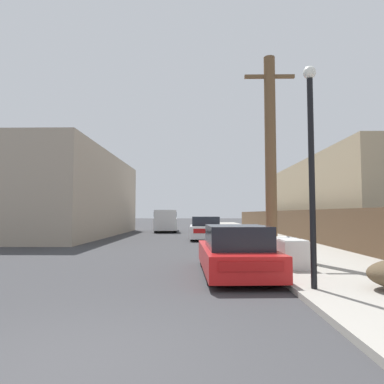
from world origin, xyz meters
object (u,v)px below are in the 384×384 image
Objects in this scene: car_parked_mid at (205,229)px; utility_pole at (271,153)px; discarded_fridge at (288,252)px; street_lamp at (311,157)px; parked_sports_car_red at (235,252)px; pickup_truck at (166,221)px.

car_parked_mid is 0.60× the size of utility_pole.
discarded_fridge is 3.70m from street_lamp.
car_parked_mid is 0.95× the size of street_lamp.
utility_pole is at bearing 86.22° from discarded_fridge.
parked_sports_car_red is 0.62× the size of utility_pole.
street_lamp reaches higher than parked_sports_car_red.
parked_sports_car_red is at bearing -117.73° from utility_pole.
utility_pole is at bearing 102.97° from pickup_truck.
car_parked_mid is at bearing 97.66° from discarded_fridge.
utility_pole is (1.62, 3.08, 3.17)m from parked_sports_car_red.
pickup_truck reaches higher than discarded_fridge.
discarded_fridge is at bearing -91.10° from utility_pole.
parked_sports_car_red reaches higher than discarded_fridge.
discarded_fridge is at bearing 101.05° from pickup_truck.
pickup_truck is (-3.28, 8.79, 0.28)m from car_parked_mid.
discarded_fridge is 0.24× the size of utility_pole.
street_lamp is (1.32, -2.14, 2.16)m from parked_sports_car_red.
utility_pole is (5.41, -17.97, 2.82)m from pickup_truck.
car_parked_mid reaches higher than discarded_fridge.
street_lamp is at bearing -97.56° from discarded_fridge.
utility_pole reaches higher than pickup_truck.
car_parked_mid is at bearing 103.10° from utility_pole.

